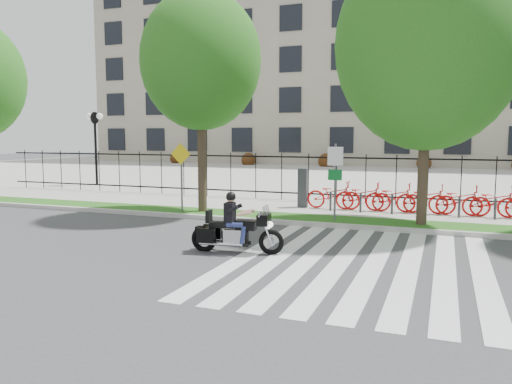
% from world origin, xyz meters
% --- Properties ---
extents(ground, '(120.00, 120.00, 0.00)m').
position_xyz_m(ground, '(0.00, 0.00, 0.00)').
color(ground, '#3A3A3C').
rests_on(ground, ground).
extents(curb, '(60.00, 0.20, 0.15)m').
position_xyz_m(curb, '(0.00, 4.10, 0.07)').
color(curb, '#ACAAA2').
rests_on(curb, ground).
extents(grass_verge, '(60.00, 1.50, 0.15)m').
position_xyz_m(grass_verge, '(0.00, 4.95, 0.07)').
color(grass_verge, '#285916').
rests_on(grass_verge, ground).
extents(sidewalk, '(60.00, 3.50, 0.15)m').
position_xyz_m(sidewalk, '(0.00, 7.45, 0.07)').
color(sidewalk, '#ABA8A0').
rests_on(sidewalk, ground).
extents(plaza, '(80.00, 34.00, 0.10)m').
position_xyz_m(plaza, '(0.00, 25.00, 0.05)').
color(plaza, '#ABA8A0').
rests_on(plaza, ground).
extents(crosswalk_stripes, '(5.70, 8.00, 0.01)m').
position_xyz_m(crosswalk_stripes, '(4.83, 0.00, 0.01)').
color(crosswalk_stripes, silver).
rests_on(crosswalk_stripes, ground).
extents(iron_fence, '(30.00, 0.06, 2.00)m').
position_xyz_m(iron_fence, '(0.00, 9.20, 1.15)').
color(iron_fence, black).
rests_on(iron_fence, sidewalk).
extents(office_building, '(60.00, 21.90, 20.15)m').
position_xyz_m(office_building, '(0.00, 44.92, 9.97)').
color(office_building, gray).
rests_on(office_building, ground).
extents(lamp_post_left, '(1.06, 0.70, 4.25)m').
position_xyz_m(lamp_post_left, '(-12.00, 12.00, 3.21)').
color(lamp_post_left, black).
rests_on(lamp_post_left, ground).
extents(street_tree_1, '(4.31, 4.31, 7.90)m').
position_xyz_m(street_tree_1, '(-1.67, 4.95, 5.56)').
color(street_tree_1, '#38271E').
rests_on(street_tree_1, grass_verge).
extents(street_tree_2, '(5.56, 5.56, 8.68)m').
position_xyz_m(street_tree_2, '(5.98, 4.95, 5.63)').
color(street_tree_2, '#38271E').
rests_on(street_tree_2, grass_verge).
extents(bike_share_station, '(10.09, 0.89, 1.50)m').
position_xyz_m(bike_share_station, '(6.50, 7.20, 0.68)').
color(bike_share_station, '#2D2D33').
rests_on(bike_share_station, sidewalk).
extents(sign_pole_regulatory, '(0.50, 0.09, 2.50)m').
position_xyz_m(sign_pole_regulatory, '(3.31, 4.58, 1.74)').
color(sign_pole_regulatory, '#59595B').
rests_on(sign_pole_regulatory, grass_verge).
extents(sign_pole_warning, '(0.78, 0.09, 2.49)m').
position_xyz_m(sign_pole_warning, '(-2.33, 4.58, 1.74)').
color(sign_pole_warning, '#59595B').
rests_on(sign_pole_warning, grass_verge).
extents(motorcycle_rider, '(2.38, 0.83, 1.84)m').
position_xyz_m(motorcycle_rider, '(1.82, -0.08, 0.61)').
color(motorcycle_rider, black).
rests_on(motorcycle_rider, ground).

